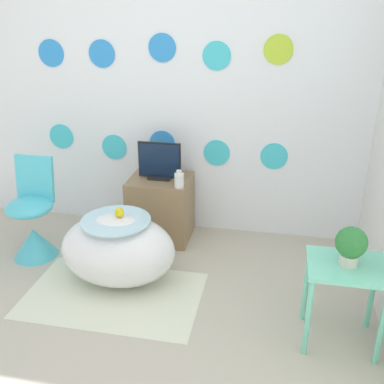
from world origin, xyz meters
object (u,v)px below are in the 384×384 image
at_px(vase, 179,180).
at_px(potted_plant_left, 351,244).
at_px(bathtub, 118,249).
at_px(chair, 33,225).
at_px(tv, 159,163).

height_order(vase, potted_plant_left, potted_plant_left).
bearing_deg(vase, bathtub, -120.84).
distance_m(bathtub, potted_plant_left, 1.60).
bearing_deg(chair, vase, 17.09).
bearing_deg(bathtub, vase, 59.16).
bearing_deg(potted_plant_left, tv, 142.78).
bearing_deg(tv, bathtub, -100.49).
relative_size(bathtub, vase, 5.90).
height_order(tv, vase, tv).
distance_m(chair, potted_plant_left, 2.39).
height_order(bathtub, vase, vase).
bearing_deg(bathtub, potted_plant_left, -12.81).
xyz_separation_m(bathtub, chair, (-0.78, 0.21, 0.01)).
bearing_deg(chair, tv, 28.45).
distance_m(tv, potted_plant_left, 1.73).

